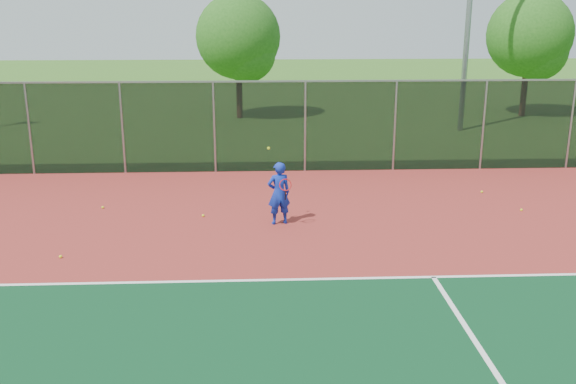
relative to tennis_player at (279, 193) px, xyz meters
name	(u,v)px	position (x,y,z in m)	size (l,w,h in m)	color
ground	(358,358)	(1.05, -6.54, -0.83)	(120.00, 120.00, 0.00)	#2F611B
court_apron	(342,301)	(1.05, -4.54, -0.82)	(30.00, 20.00, 0.02)	maroon
fence_back	(305,125)	(1.05, 5.46, 0.73)	(30.00, 0.06, 3.03)	black
tennis_player	(279,193)	(0.00, 0.00, 0.00)	(0.66, 0.67, 1.98)	#112BA8
practice_ball_0	(61,257)	(-4.88, -2.12, -0.77)	(0.07, 0.07, 0.07)	#D9EF1B
practice_ball_2	(521,210)	(6.60, 0.73, -0.77)	(0.07, 0.07, 0.07)	#D9EF1B
practice_ball_4	(103,207)	(-4.79, 1.48, -0.77)	(0.07, 0.07, 0.07)	#D9EF1B
practice_ball_5	(203,216)	(-1.98, 0.63, -0.77)	(0.07, 0.07, 0.07)	#D9EF1B
practice_ball_6	(482,192)	(6.12, 2.52, -0.77)	(0.07, 0.07, 0.07)	#D9EF1B
tree_back_left	(240,41)	(-1.34, 16.31, 2.94)	(4.09, 4.09, 6.01)	#362213
tree_back_mid	(532,39)	(12.99, 16.30, 3.00)	(4.15, 4.15, 6.10)	#362213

